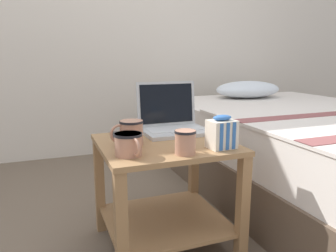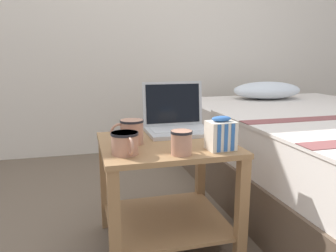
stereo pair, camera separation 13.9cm
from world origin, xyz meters
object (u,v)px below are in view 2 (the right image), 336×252
at_px(laptop, 177,122).
at_px(mug_mid_center, 125,142).
at_px(mug_front_right, 131,131).
at_px(bed, 332,155).
at_px(cell_phone, 124,134).
at_px(snack_bag, 221,134).
at_px(mug_front_left, 182,141).

xyz_separation_m(laptop, mug_mid_center, (-0.30, -0.32, -0.00)).
bearing_deg(mug_front_right, bed, 10.79).
relative_size(bed, cell_phone, 13.76).
relative_size(bed, snack_bag, 15.34).
bearing_deg(bed, snack_bag, -155.68).
relative_size(bed, mug_front_left, 17.66).
xyz_separation_m(laptop, mug_front_right, (-0.26, -0.17, 0.01)).
bearing_deg(mug_front_left, snack_bag, 7.48).
height_order(bed, laptop, laptop).
distance_m(bed, mug_front_left, 1.23).
height_order(laptop, cell_phone, laptop).
bearing_deg(laptop, mug_front_right, -146.82).
distance_m(mug_front_left, snack_bag, 0.17).
height_order(laptop, mug_front_right, laptop).
bearing_deg(mug_front_left, mug_mid_center, 164.86).
xyz_separation_m(laptop, mug_front_left, (-0.10, -0.37, 0.00)).
height_order(mug_front_left, mug_front_right, mug_front_right).
height_order(snack_bag, cell_phone, snack_bag).
height_order(mug_front_left, snack_bag, snack_bag).
relative_size(mug_front_left, mug_front_right, 0.82).
bearing_deg(cell_phone, snack_bag, -44.82).
distance_m(mug_front_right, cell_phone, 0.17).
xyz_separation_m(snack_bag, cell_phone, (-0.35, 0.34, -0.06)).
xyz_separation_m(mug_front_left, cell_phone, (-0.17, 0.37, -0.05)).
bearing_deg(bed, cell_phone, -176.40).
bearing_deg(laptop, bed, 4.18).
xyz_separation_m(mug_front_left, mug_mid_center, (-0.21, 0.06, -0.00)).
height_order(mug_front_left, cell_phone, mug_front_left).
relative_size(bed, laptop, 6.68).
height_order(bed, mug_mid_center, bed).
distance_m(mug_mid_center, cell_phone, 0.32).
bearing_deg(mug_front_right, mug_mid_center, -107.46).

